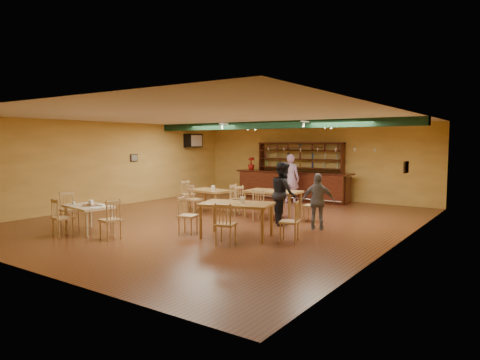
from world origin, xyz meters
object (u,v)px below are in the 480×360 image
Objects in this scene: dining_table_b at (273,204)px; bar_counter at (292,186)px; patron_right_a at (283,193)px; dining_table_a at (210,200)px; near_table at (89,219)px; dining_table_d at (237,220)px; patron_bar at (291,179)px.

bar_counter is at bearing 106.47° from dining_table_b.
patron_right_a is at bearing -65.04° from bar_counter.
bar_counter is 4.17m from dining_table_a.
dining_table_a is at bearing -179.56° from dining_table_b.
near_table is (-0.42, -4.42, -0.01)m from dining_table_a.
dining_table_b is at bearing 87.25° from dining_table_d.
patron_bar is (-1.73, 6.00, 0.51)m from dining_table_d.
dining_table_b reaches higher than dining_table_a.
near_table is 0.73× the size of patron_right_a.
dining_table_d is at bearing -32.87° from dining_table_a.
dining_table_d is (3.02, -2.77, 0.06)m from dining_table_a.
dining_table_d is 3.82m from near_table.
dining_table_b is 0.98× the size of dining_table_d.
bar_counter is 2.94× the size of dining_table_b.
dining_table_a is 2.33m from dining_table_b.
dining_table_d is 0.90× the size of patron_bar.
patron_bar is 4.30m from patron_right_a.
dining_table_a is 0.82× the size of patron_right_a.
dining_table_d is at bearing -79.68° from dining_table_b.
bar_counter reaches higher than near_table.
bar_counter is 2.88× the size of dining_table_d.
bar_counter is at bearing -75.25° from patron_bar.
bar_counter is 8.58m from near_table.
bar_counter is at bearing 90.56° from near_table.
patron_right_a reaches higher than dining_table_d.
dining_table_d reaches higher than dining_table_b.
dining_table_b is at bearing 99.98° from patron_bar.
dining_table_b is 0.94× the size of patron_right_a.
near_table is (-2.74, -4.56, -0.07)m from dining_table_b.
patron_right_a is at bearing 106.71° from patron_bar.
near_table is at bearing -85.81° from dining_table_a.
dining_table_a is 4.44m from near_table.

